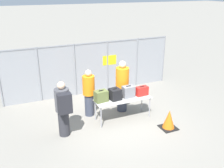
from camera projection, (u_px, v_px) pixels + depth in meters
name	position (u px, v px, depth m)	size (l,w,h in m)	color
ground_plane	(120.00, 122.00, 8.20)	(120.00, 120.00, 0.00)	gray
fence_section	(92.00, 67.00, 10.14)	(7.02, 0.07, 2.11)	gray
inspection_table	(123.00, 100.00, 8.18)	(1.87, 0.64, 0.73)	#B2B2AD
suitcase_olive	(101.00, 96.00, 7.90)	(0.43, 0.32, 0.38)	#566033
suitcase_black	(115.00, 94.00, 8.04)	(0.37, 0.38, 0.39)	black
suitcase_grey	(128.00, 92.00, 8.20)	(0.39, 0.26, 0.41)	slate
suitcase_red	(142.00, 91.00, 8.36)	(0.43, 0.24, 0.33)	red
traveler_hooded	(63.00, 107.00, 7.11)	(0.42, 0.65, 1.70)	#2D2D33
security_worker_near	(122.00, 86.00, 8.64)	(0.45, 0.45, 1.83)	#383D4C
security_worker_far	(89.00, 92.00, 8.35)	(0.41, 0.41, 1.64)	#383D4C
utility_trailer	(100.00, 63.00, 13.26)	(3.26, 2.16, 0.66)	white
traffic_cone	(169.00, 120.00, 7.74)	(0.49, 0.49, 0.62)	black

